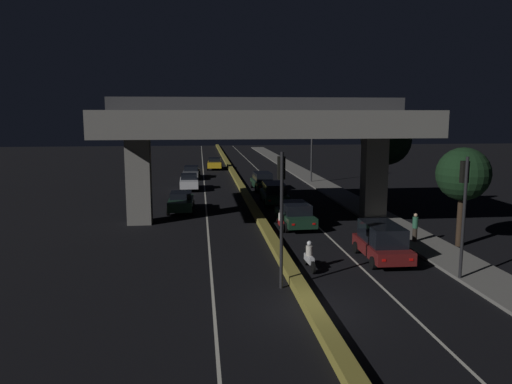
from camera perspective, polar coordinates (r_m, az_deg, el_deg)
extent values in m
plane|color=black|center=(19.42, 6.23, -13.29)|extent=(200.00, 200.00, 0.00)
cube|color=beige|center=(53.04, -5.93, 0.93)|extent=(0.12, 126.00, 0.00)
cube|color=beige|center=(53.58, 1.81, 1.05)|extent=(0.12, 126.00, 0.00)
cube|color=olive|center=(53.16, -2.04, 1.20)|extent=(0.60, 126.00, 0.38)
cube|color=slate|center=(47.78, 8.87, 0.08)|extent=(2.63, 126.00, 0.15)
cube|color=slate|center=(34.12, -13.25, 1.36)|extent=(1.59, 1.25, 5.96)
cube|color=slate|center=(35.99, 13.33, 1.74)|extent=(1.59, 1.25, 5.96)
cube|color=slate|center=(33.84, 0.41, 7.93)|extent=(20.09, 12.96, 1.57)
cube|color=#333335|center=(33.84, 0.41, 10.02)|extent=(20.09, 0.40, 0.90)
cylinder|color=black|center=(20.81, 2.94, -3.37)|extent=(0.14, 0.14, 5.80)
cube|color=black|center=(20.63, 2.91, 2.78)|extent=(0.30, 0.28, 0.95)
sphere|color=red|center=(20.75, 2.85, 3.64)|extent=(0.18, 0.18, 0.18)
sphere|color=black|center=(20.78, 2.84, 2.82)|extent=(0.18, 0.18, 0.18)
sphere|color=black|center=(20.81, 2.84, 2.01)|extent=(0.18, 0.18, 0.18)
cylinder|color=black|center=(23.50, 22.64, -2.98)|extent=(0.14, 0.14, 5.52)
cube|color=black|center=(23.34, 22.73, 2.13)|extent=(0.30, 0.28, 0.95)
sphere|color=red|center=(23.44, 22.60, 2.90)|extent=(0.18, 0.18, 0.18)
sphere|color=black|center=(23.47, 22.55, 2.18)|extent=(0.18, 0.18, 0.18)
sphere|color=black|center=(23.51, 22.51, 1.46)|extent=(0.18, 0.18, 0.18)
cylinder|color=#2D2D30|center=(53.54, 6.39, 5.36)|extent=(0.18, 0.18, 8.11)
cylinder|color=#2D2D30|center=(53.22, 5.32, 9.56)|extent=(2.14, 0.10, 0.10)
ellipsoid|color=#F2B759|center=(53.01, 4.17, 9.47)|extent=(0.56, 0.32, 0.24)
cube|color=#591414|center=(26.09, 14.22, -6.27)|extent=(1.97, 4.31, 0.61)
cube|color=black|center=(26.00, 14.20, -4.58)|extent=(1.71, 3.11, 0.92)
cylinder|color=black|center=(27.18, 11.39, -6.22)|extent=(0.21, 0.62, 0.62)
cylinder|color=black|center=(27.74, 15.02, -6.04)|extent=(0.21, 0.62, 0.62)
cylinder|color=black|center=(24.60, 13.25, -7.89)|extent=(0.21, 0.62, 0.62)
cylinder|color=black|center=(25.22, 17.22, -7.64)|extent=(0.21, 0.62, 0.62)
cube|color=red|center=(23.92, 14.43, -7.59)|extent=(0.18, 0.03, 0.11)
cube|color=red|center=(24.38, 17.34, -7.40)|extent=(0.18, 0.03, 0.11)
cube|color=black|center=(32.70, 4.49, -2.89)|extent=(2.02, 4.58, 0.63)
cube|color=black|center=(32.58, 4.51, -1.79)|extent=(1.73, 2.77, 0.65)
cylinder|color=black|center=(34.00, 2.43, -2.96)|extent=(0.23, 0.68, 0.67)
cylinder|color=black|center=(34.39, 5.38, -2.85)|extent=(0.23, 0.68, 0.67)
cylinder|color=black|center=(31.16, 3.50, -4.07)|extent=(0.23, 0.68, 0.67)
cylinder|color=black|center=(31.58, 6.70, -3.93)|extent=(0.23, 0.68, 0.67)
cube|color=red|center=(30.40, 4.29, -3.74)|extent=(0.18, 0.04, 0.11)
cube|color=red|center=(30.71, 6.64, -3.64)|extent=(0.18, 0.04, 0.11)
cube|color=black|center=(40.97, 2.08, -0.47)|extent=(1.95, 4.67, 0.63)
cube|color=black|center=(40.98, 2.06, 0.51)|extent=(1.70, 3.37, 0.76)
cylinder|color=black|center=(42.41, 0.59, -0.57)|extent=(0.21, 0.67, 0.67)
cylinder|color=black|center=(42.64, 3.02, -0.53)|extent=(0.21, 0.67, 0.67)
cylinder|color=black|center=(39.41, 1.05, -1.30)|extent=(0.21, 0.67, 0.67)
cylinder|color=black|center=(39.66, 3.67, -1.25)|extent=(0.21, 0.67, 0.67)
cube|color=red|center=(38.60, 1.57, -1.00)|extent=(0.18, 0.03, 0.11)
cube|color=red|center=(38.78, 3.48, -0.97)|extent=(0.18, 0.03, 0.11)
cube|color=black|center=(48.42, 0.75, 0.97)|extent=(1.94, 4.72, 0.61)
cube|color=black|center=(48.33, 0.75, 1.79)|extent=(1.66, 2.85, 0.80)
cylinder|color=black|center=(49.84, -0.52, 0.84)|extent=(0.22, 0.66, 0.65)
cylinder|color=black|center=(50.11, 1.44, 0.88)|extent=(0.22, 0.66, 0.65)
cylinder|color=black|center=(46.83, 0.01, 0.32)|extent=(0.22, 0.66, 0.65)
cylinder|color=black|center=(47.12, 2.09, 0.37)|extent=(0.22, 0.66, 0.65)
cube|color=red|center=(46.03, 0.46, 0.59)|extent=(0.18, 0.04, 0.11)
cube|color=red|center=(46.24, 1.98, 0.62)|extent=(0.18, 0.04, 0.11)
cube|color=black|center=(38.11, -8.57, -1.26)|extent=(1.85, 4.22, 0.70)
cube|color=black|center=(38.22, -8.57, -0.35)|extent=(1.60, 2.04, 0.46)
cylinder|color=black|center=(36.78, -7.32, -2.15)|extent=(0.21, 0.62, 0.62)
cylinder|color=black|center=(36.88, -10.01, -2.19)|extent=(0.21, 0.62, 0.62)
cylinder|color=black|center=(39.49, -7.20, -1.39)|extent=(0.21, 0.62, 0.62)
cylinder|color=black|center=(39.59, -9.70, -1.42)|extent=(0.21, 0.62, 0.62)
cube|color=white|center=(40.17, -7.52, -0.87)|extent=(0.18, 0.03, 0.11)
cube|color=white|center=(40.24, -9.29, -0.89)|extent=(0.18, 0.03, 0.11)
cube|color=silver|center=(48.95, -7.66, 1.05)|extent=(1.79, 4.04, 0.71)
cube|color=black|center=(48.97, -7.67, 1.78)|extent=(1.55, 1.63, 0.52)
cylinder|color=black|center=(47.69, -6.64, 0.43)|extent=(0.21, 0.68, 0.67)
cylinder|color=black|center=(47.70, -8.67, 0.39)|extent=(0.21, 0.68, 0.67)
cylinder|color=black|center=(50.31, -6.69, 0.87)|extent=(0.21, 0.68, 0.67)
cylinder|color=black|center=(50.32, -8.61, 0.83)|extent=(0.21, 0.68, 0.67)
cube|color=white|center=(50.96, -6.97, 1.25)|extent=(0.18, 0.03, 0.11)
cube|color=white|center=(50.96, -8.33, 1.22)|extent=(0.18, 0.03, 0.11)
cube|color=#515459|center=(57.69, -7.41, 2.18)|extent=(1.94, 4.84, 0.57)
cube|color=black|center=(57.87, -7.40, 2.73)|extent=(1.63, 2.35, 0.50)
cylinder|color=black|center=(56.12, -6.62, 1.71)|extent=(0.23, 0.70, 0.69)
cylinder|color=black|center=(56.22, -8.36, 1.69)|extent=(0.23, 0.70, 0.69)
cylinder|color=black|center=(59.25, -6.49, 2.09)|extent=(0.23, 0.70, 0.69)
cylinder|color=black|center=(59.34, -8.14, 2.07)|extent=(0.23, 0.70, 0.69)
cube|color=white|center=(60.05, -6.70, 2.37)|extent=(0.18, 0.04, 0.11)
cube|color=white|center=(60.12, -7.86, 2.35)|extent=(0.18, 0.04, 0.11)
cube|color=gold|center=(66.90, -4.75, 3.19)|extent=(1.99, 4.24, 0.70)
cube|color=black|center=(67.05, -4.75, 3.70)|extent=(1.67, 2.07, 0.47)
cylinder|color=black|center=(65.56, -4.00, 2.77)|extent=(0.23, 0.67, 0.67)
cylinder|color=black|center=(65.59, -5.53, 2.75)|extent=(0.23, 0.67, 0.67)
cylinder|color=black|center=(68.29, -3.99, 3.02)|extent=(0.23, 0.67, 0.67)
cylinder|color=black|center=(68.32, -5.46, 3.00)|extent=(0.23, 0.67, 0.67)
cube|color=white|center=(68.98, -4.20, 3.28)|extent=(0.18, 0.04, 0.11)
cube|color=white|center=(69.00, -5.24, 3.27)|extent=(0.18, 0.04, 0.11)
cylinder|color=black|center=(24.75, 5.66, -7.64)|extent=(0.11, 0.58, 0.58)
cylinder|color=black|center=(23.49, 6.53, -8.57)|extent=(0.13, 0.58, 0.58)
cube|color=silver|center=(24.05, 6.09, -7.60)|extent=(0.29, 1.05, 0.32)
cylinder|color=beige|center=(23.94, 6.11, -6.68)|extent=(0.34, 0.34, 0.48)
sphere|color=silver|center=(23.85, 6.12, -5.85)|extent=(0.24, 0.24, 0.24)
cube|color=red|center=(23.37, 6.57, -8.10)|extent=(0.08, 0.03, 0.08)
cylinder|color=black|center=(32.31, 2.68, -3.69)|extent=(0.09, 0.56, 0.56)
cylinder|color=black|center=(31.19, 3.05, -4.15)|extent=(0.11, 0.57, 0.56)
cube|color=maroon|center=(31.70, 2.86, -3.52)|extent=(0.25, 0.88, 0.32)
cylinder|color=beige|center=(31.62, 2.87, -2.83)|extent=(0.32, 0.32, 0.47)
sphere|color=black|center=(31.55, 2.87, -2.20)|extent=(0.24, 0.24, 0.24)
cube|color=red|center=(31.10, 3.07, -3.77)|extent=(0.08, 0.03, 0.08)
cylinder|color=#2D261E|center=(29.85, 17.69, -4.67)|extent=(0.27, 0.27, 0.77)
cylinder|color=#26593F|center=(29.70, 17.75, -3.34)|extent=(0.31, 0.31, 0.64)
sphere|color=tan|center=(29.61, 17.79, -2.53)|extent=(0.21, 0.21, 0.21)
cylinder|color=#2D2116|center=(30.02, 22.31, -2.98)|extent=(0.37, 0.37, 2.97)
sphere|color=black|center=(29.63, 22.60, 1.92)|extent=(2.93, 2.93, 2.93)
cylinder|color=#38281C|center=(42.68, 14.48, 1.25)|extent=(0.42, 0.42, 3.68)
sphere|color=black|center=(42.38, 14.65, 5.78)|extent=(4.11, 4.11, 4.11)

